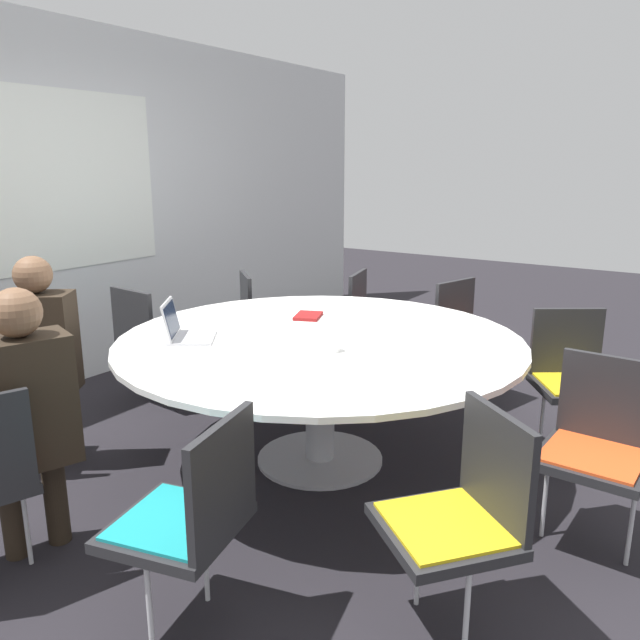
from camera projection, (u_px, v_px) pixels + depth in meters
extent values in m
plane|color=black|center=(320.00, 460.00, 3.63)|extent=(16.00, 16.00, 0.00)
cube|color=silver|center=(54.00, 209.00, 4.59)|extent=(8.00, 0.06, 2.70)
cube|color=white|center=(54.00, 181.00, 4.52)|extent=(1.80, 0.01, 1.30)
cylinder|color=#B7B7BC|center=(320.00, 458.00, 3.63)|extent=(0.72, 0.72, 0.02)
cylinder|color=#B7B7BC|center=(320.00, 401.00, 3.54)|extent=(0.16, 0.16, 0.69)
cylinder|color=white|center=(320.00, 340.00, 3.45)|extent=(2.24, 2.24, 0.03)
cube|color=#262628|center=(2.00, 395.00, 3.44)|extent=(0.60, 0.60, 0.04)
cube|color=olive|center=(2.00, 390.00, 3.43)|extent=(0.53, 0.53, 0.01)
cylinder|color=silver|center=(40.00, 432.00, 3.51)|extent=(0.02, 0.02, 0.42)
cylinder|color=silver|center=(26.00, 520.00, 2.64)|extent=(0.02, 0.02, 0.42)
cube|color=#262628|center=(176.00, 526.00, 2.20)|extent=(0.53, 0.51, 0.04)
cube|color=teal|center=(176.00, 520.00, 2.19)|extent=(0.46, 0.45, 0.01)
cube|color=#262628|center=(223.00, 479.00, 2.08)|extent=(0.41, 0.13, 0.40)
cylinder|color=silver|center=(150.00, 615.00, 2.09)|extent=(0.02, 0.02, 0.42)
cylinder|color=silver|center=(205.00, 554.00, 2.42)|extent=(0.02, 0.02, 0.42)
cube|color=#262628|center=(443.00, 530.00, 2.17)|extent=(0.60, 0.61, 0.04)
cube|color=gold|center=(444.00, 524.00, 2.16)|extent=(0.53, 0.53, 0.01)
cube|color=#262628|center=(497.00, 465.00, 2.17)|extent=(0.29, 0.34, 0.40)
cylinder|color=silver|center=(466.00, 621.00, 2.06)|extent=(0.02, 0.02, 0.42)
cylinder|color=silver|center=(418.00, 557.00, 2.39)|extent=(0.02, 0.02, 0.42)
cube|color=#262628|center=(592.00, 461.00, 2.68)|extent=(0.44, 0.46, 0.04)
cube|color=#E04C1E|center=(593.00, 455.00, 2.67)|extent=(0.39, 0.40, 0.01)
cube|color=#262628|center=(609.00, 399.00, 2.78)|extent=(0.05, 0.42, 0.40)
cylinder|color=silver|center=(632.00, 522.00, 2.63)|extent=(0.02, 0.02, 0.42)
cylinder|color=silver|center=(545.00, 495.00, 2.84)|extent=(0.02, 0.02, 0.42)
cube|color=#262628|center=(576.00, 388.00, 3.54)|extent=(0.60, 0.60, 0.04)
cube|color=gold|center=(577.00, 384.00, 3.53)|extent=(0.52, 0.53, 0.01)
cube|color=#262628|center=(567.00, 341.00, 3.68)|extent=(0.26, 0.36, 0.40)
cylinder|color=silver|center=(604.00, 425.00, 3.60)|extent=(0.02, 0.02, 0.42)
cylinder|color=silver|center=(541.00, 425.00, 3.59)|extent=(0.02, 0.02, 0.42)
cube|color=#262628|center=(475.00, 342.00, 4.44)|extent=(0.54, 0.52, 0.04)
cube|color=#E04C1E|center=(475.00, 339.00, 4.44)|extent=(0.47, 0.46, 0.01)
cube|color=#262628|center=(455.00, 308.00, 4.53)|extent=(0.41, 0.14, 0.40)
cylinder|color=silver|center=(488.00, 367.00, 4.61)|extent=(0.02, 0.02, 0.42)
cylinder|color=silver|center=(458.00, 378.00, 4.39)|extent=(0.02, 0.02, 0.42)
cube|color=#262628|center=(381.00, 327.00, 4.86)|extent=(0.53, 0.52, 0.04)
cube|color=red|center=(381.00, 324.00, 4.85)|extent=(0.47, 0.46, 0.01)
cube|color=#262628|center=(358.00, 298.00, 4.87)|extent=(0.41, 0.14, 0.40)
cylinder|color=silver|center=(386.00, 349.00, 5.08)|extent=(0.02, 0.02, 0.42)
cylinder|color=silver|center=(375.00, 361.00, 4.75)|extent=(0.02, 0.02, 0.42)
cube|color=#262628|center=(272.00, 326.00, 4.89)|extent=(0.61, 0.61, 0.04)
cube|color=#4C5156|center=(271.00, 323.00, 4.88)|extent=(0.53, 0.53, 0.01)
cube|color=#262628|center=(246.00, 300.00, 4.79)|extent=(0.30, 0.34, 0.40)
cylinder|color=silver|center=(268.00, 347.00, 5.11)|extent=(0.02, 0.02, 0.42)
cylinder|color=silver|center=(277.00, 360.00, 4.78)|extent=(0.02, 0.02, 0.42)
cube|color=#262628|center=(158.00, 344.00, 4.40)|extent=(0.45, 0.47, 0.04)
cube|color=teal|center=(158.00, 341.00, 4.39)|extent=(0.40, 0.41, 0.01)
cube|color=#262628|center=(132.00, 319.00, 4.20)|extent=(0.06, 0.42, 0.40)
cylinder|color=silver|center=(144.00, 370.00, 4.56)|extent=(0.02, 0.02, 0.42)
cylinder|color=silver|center=(176.00, 380.00, 4.35)|extent=(0.02, 0.02, 0.42)
cylinder|color=#2D2319|center=(41.00, 422.00, 3.60)|extent=(0.10, 0.10, 0.46)
cylinder|color=#2D2319|center=(73.00, 421.00, 3.60)|extent=(0.10, 0.10, 0.46)
cube|color=#2D2319|center=(41.00, 343.00, 3.38)|extent=(0.39, 0.42, 0.55)
sphere|color=brown|center=(33.00, 275.00, 3.29)|extent=(0.20, 0.20, 0.20)
cylinder|color=#2D2319|center=(12.00, 509.00, 2.69)|extent=(0.10, 0.10, 0.46)
cylinder|color=#2D2319|center=(55.00, 495.00, 2.80)|extent=(0.10, 0.10, 0.46)
cube|color=#2D2319|center=(27.00, 402.00, 2.55)|extent=(0.41, 0.32, 0.55)
sphere|color=brown|center=(16.00, 313.00, 2.45)|extent=(0.20, 0.20, 0.20)
cube|color=silver|center=(192.00, 338.00, 3.41)|extent=(0.37, 0.36, 0.02)
cube|color=silver|center=(171.00, 319.00, 3.38)|extent=(0.26, 0.21, 0.20)
cube|color=black|center=(172.00, 319.00, 3.38)|extent=(0.23, 0.19, 0.17)
cube|color=maroon|center=(308.00, 316.00, 3.89)|extent=(0.25, 0.22, 0.02)
cylinder|color=white|center=(332.00, 344.00, 3.19)|extent=(0.08, 0.08, 0.08)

